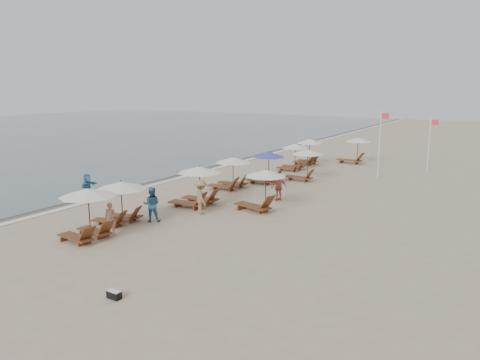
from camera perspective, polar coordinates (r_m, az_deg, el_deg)
The scene contains 21 objects.
ground at distance 20.04m, azimuth 0.77°, elevation -7.52°, with size 160.00×160.00×0.00m, color tan.
wet_sand_band at distance 35.01m, azimuth -8.40°, elevation 0.67°, with size 3.20×140.00×0.01m, color #6B5E4C.
foam_line at distance 34.20m, azimuth -6.73°, elevation 0.47°, with size 0.50×140.00×0.02m, color white.
lounger_station_0 at distance 20.82m, azimuth -18.49°, elevation -3.72°, with size 2.58×2.42×2.31m.
lounger_station_1 at distance 22.90m, azimuth -14.72°, elevation -2.30°, with size 2.57×2.46×2.08m.
lounger_station_2 at distance 25.50m, azimuth -5.46°, elevation -0.79°, with size 2.83×2.45×2.26m.
lounger_station_3 at distance 29.67m, azimuth -1.24°, elevation 0.93°, with size 2.70×2.36×2.10m.
lounger_station_4 at distance 31.50m, azimuth 3.22°, elevation 1.58°, with size 2.50×2.19×2.16m.
lounger_station_5 at distance 36.46m, azimuth 6.53°, elevation 2.88°, with size 2.43×2.11×2.13m.
lounger_station_6 at distance 39.40m, azimuth 8.34°, elevation 3.59°, with size 2.45×2.23×2.17m.
inland_station_0 at distance 24.37m, azimuth 2.40°, elevation -0.90°, with size 2.86×2.24×2.22m.
inland_station_1 at distance 32.44m, azimuth 7.90°, elevation 2.28°, with size 2.67×2.24×2.22m.
inland_station_2 at distance 40.63m, azimuth 13.87°, elevation 3.77°, with size 2.87×2.24×2.22m.
beachgoer_near at distance 21.38m, azimuth -15.73°, elevation -4.65°, with size 0.54×0.35×1.48m, color #A57259.
beachgoer_mid_a at distance 22.98m, azimuth -10.86°, elevation -2.98°, with size 0.84×0.65×1.72m, color #306391.
beachgoer_mid_b at distance 23.90m, azimuth -4.83°, elevation -2.13°, with size 1.17×0.67×1.81m, color #906E49.
beachgoer_far_a at distance 26.78m, azimuth 4.81°, elevation -0.85°, with size 0.95×0.39×1.62m, color #C4574E.
waterline_walker at distance 28.60m, azimuth -18.34°, elevation -0.73°, with size 1.38×0.44×1.49m, color teal.
duffel_bag at distance 15.40m, azimuth -15.31°, elevation -13.50°, with size 0.48×0.25×0.26m.
flag_pole_near at distance 34.48m, azimuth 16.94°, elevation 4.64°, with size 0.59×0.08×4.87m.
flag_pole_far at distance 38.38m, azimuth 22.42°, elevation 4.43°, with size 0.60×0.08×4.24m.
Camera 1 is at (9.72, -16.25, 6.56)m, focal length 34.49 mm.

